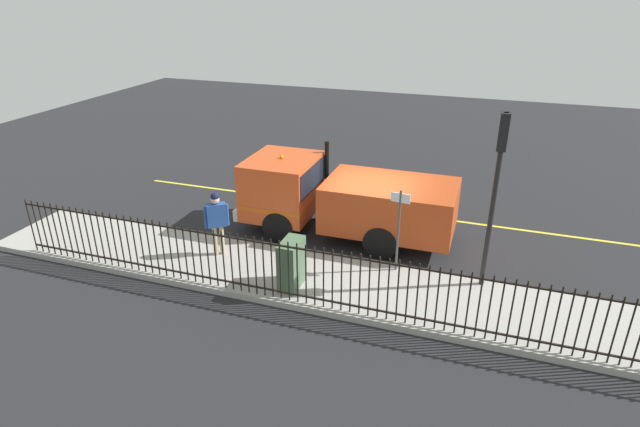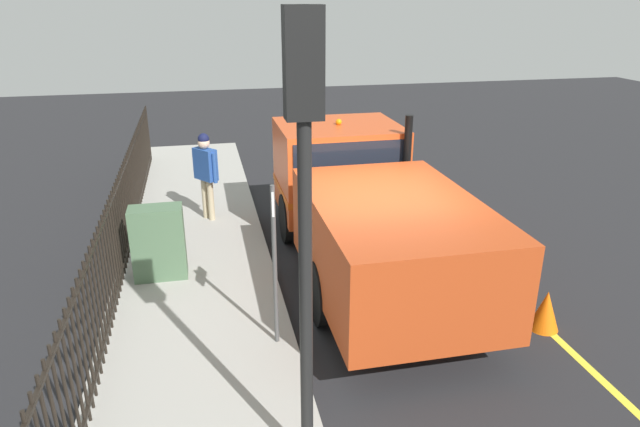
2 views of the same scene
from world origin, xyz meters
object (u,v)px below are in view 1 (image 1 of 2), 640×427
traffic_light_near (498,168)px  utility_cabinet (291,264)px  work_truck (334,195)px  worker_standing (217,217)px  traffic_cone (428,209)px  street_sign (399,221)px

traffic_light_near → utility_cabinet: bearing=111.0°
work_truck → utility_cabinet: (3.44, 0.01, -0.49)m
worker_standing → traffic_cone: 6.94m
street_sign → traffic_light_near: bearing=90.0°
worker_standing → utility_cabinet: bearing=-56.4°
traffic_cone → street_sign: bearing=-4.0°
work_truck → street_sign: 2.95m
work_truck → traffic_light_near: traffic_light_near is taller
traffic_light_near → street_sign: traffic_light_near is taller
work_truck → street_sign: (1.83, 2.30, 0.30)m
worker_standing → traffic_light_near: size_ratio=0.42×
worker_standing → traffic_light_near: bearing=-31.2°
traffic_light_near → work_truck: bearing=68.8°
traffic_light_near → street_sign: bearing=91.1°
traffic_light_near → street_sign: (-0.00, -2.17, -1.66)m
utility_cabinet → street_sign: size_ratio=0.55×
worker_standing → traffic_light_near: 7.26m
work_truck → traffic_cone: (-2.06, 2.57, -0.96)m
work_truck → traffic_light_near: 5.20m
street_sign → worker_standing: bearing=-81.0°
work_truck → worker_standing: size_ratio=3.50×
traffic_cone → street_sign: size_ratio=0.27×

